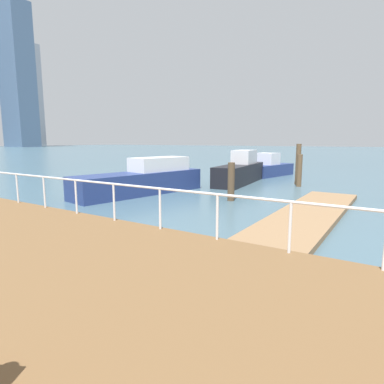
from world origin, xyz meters
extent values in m
plane|color=#476675|center=(0.00, 20.00, 0.00)|extent=(300.00, 300.00, 0.00)
cube|color=#93704C|center=(1.73, 7.08, 0.09)|extent=(10.46, 2.00, 0.18)
cylinder|color=white|center=(-3.15, 6.29, 0.93)|extent=(0.06, 0.06, 1.05)
cylinder|color=white|center=(-3.15, 7.94, 0.93)|extent=(0.06, 0.06, 1.05)
cylinder|color=white|center=(-3.15, 9.59, 0.93)|extent=(0.06, 0.06, 1.05)
cylinder|color=white|center=(-3.15, 11.25, 0.93)|extent=(0.06, 0.06, 1.05)
cylinder|color=white|center=(-3.15, 12.90, 0.93)|extent=(0.06, 0.06, 1.05)
cylinder|color=white|center=(-3.15, 14.55, 0.93)|extent=(0.06, 0.06, 1.05)
cylinder|color=white|center=(-3.15, 16.20, 0.93)|extent=(0.06, 0.06, 1.05)
cylinder|color=white|center=(-3.15, 7.94, 1.45)|extent=(0.06, 23.14, 0.06)
cylinder|color=brown|center=(9.59, 9.42, 0.93)|extent=(0.30, 0.30, 1.87)
cylinder|color=brown|center=(10.47, 9.74, 1.23)|extent=(0.30, 0.30, 2.46)
cylinder|color=brown|center=(3.36, 10.76, 0.85)|extent=(0.31, 0.31, 1.70)
cube|color=black|center=(9.07, 12.95, 0.59)|extent=(6.19, 2.12, 1.18)
cube|color=white|center=(9.97, 13.05, 1.61)|extent=(2.16, 1.38, 0.87)
cube|color=navy|center=(14.38, 12.95, 0.44)|extent=(4.67, 2.69, 0.87)
cube|color=white|center=(14.13, 13.00, 1.31)|extent=(1.59, 1.72, 0.86)
cube|color=navy|center=(2.57, 15.39, 0.54)|extent=(7.27, 3.01, 1.09)
cube|color=white|center=(3.81, 15.15, 1.44)|extent=(3.30, 1.93, 0.70)
cube|color=slate|center=(70.48, 144.34, 29.44)|extent=(9.02, 14.04, 58.89)
cube|color=#8C939E|center=(86.50, 167.26, 25.01)|extent=(13.70, 13.23, 50.02)
camera|label=1|loc=(-9.48, 4.54, 2.65)|focal=30.22mm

